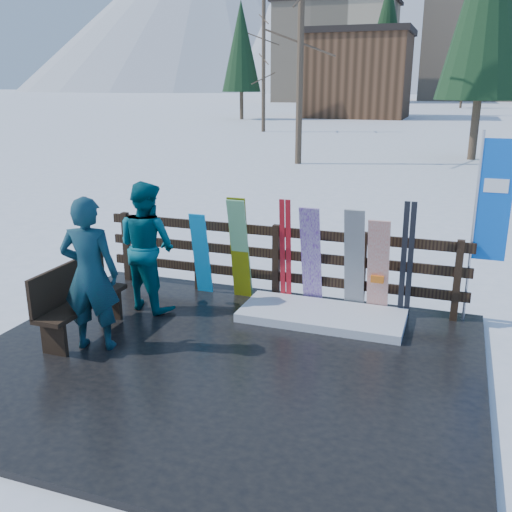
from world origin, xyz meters
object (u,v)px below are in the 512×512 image
at_px(snowboard_0, 201,254).
at_px(snowboard_4, 354,261).
at_px(snowboard_1, 240,249).
at_px(snowboard_3, 311,258).
at_px(snowboard_2, 239,249).
at_px(snowboard_5, 378,268).
at_px(person_front, 90,274).
at_px(bench, 77,297).
at_px(rental_flag, 489,208).
at_px(person_back, 147,246).

distance_m(snowboard_0, snowboard_4, 2.36).
bearing_deg(snowboard_1, snowboard_3, 0.00).
relative_size(snowboard_2, snowboard_5, 1.10).
bearing_deg(snowboard_3, snowboard_2, -180.00).
bearing_deg(snowboard_5, snowboard_3, 180.00).
bearing_deg(snowboard_2, snowboard_0, 180.00).
distance_m(snowboard_3, person_front, 3.10).
xyz_separation_m(bench, snowboard_3, (2.61, 1.92, 0.25)).
xyz_separation_m(bench, snowboard_0, (0.88, 1.92, 0.14)).
bearing_deg(rental_flag, snowboard_5, -168.67).
bearing_deg(snowboard_1, person_front, -117.11).
distance_m(bench, snowboard_0, 2.11).
height_order(bench, person_back, person_back).
height_order(snowboard_3, person_back, person_back).
relative_size(snowboard_4, person_back, 0.85).
distance_m(snowboard_4, person_front, 3.56).
bearing_deg(snowboard_2, snowboard_5, 0.00).
relative_size(bench, snowboard_0, 1.13).
height_order(snowboard_0, person_front, person_front).
xyz_separation_m(snowboard_5, rental_flag, (1.35, 0.27, 0.89)).
xyz_separation_m(snowboard_3, person_front, (-2.20, -2.17, 0.19)).
xyz_separation_m(snowboard_4, person_back, (-2.85, -0.76, 0.16)).
xyz_separation_m(rental_flag, person_back, (-4.53, -1.03, -0.67)).
bearing_deg(person_front, snowboard_0, -116.85).
height_order(bench, rental_flag, rental_flag).
relative_size(snowboard_0, snowboard_2, 0.82).
bearing_deg(snowboard_4, person_back, -164.98).
bearing_deg(person_front, snowboard_1, -131.81).
distance_m(snowboard_3, person_back, 2.36).
xyz_separation_m(bench, snowboard_1, (1.52, 1.92, 0.27)).
distance_m(snowboard_5, rental_flag, 1.64).
relative_size(snowboard_0, rental_flag, 0.51).
bearing_deg(snowboard_4, rental_flag, 9.12).
bearing_deg(snowboard_2, person_front, -116.93).
xyz_separation_m(snowboard_1, snowboard_3, (1.09, 0.00, -0.02)).
xyz_separation_m(snowboard_1, person_front, (-1.11, -2.17, 0.17)).
bearing_deg(snowboard_3, snowboard_4, 0.00).
height_order(snowboard_0, snowboard_1, snowboard_1).
height_order(snowboard_2, snowboard_4, snowboard_2).
xyz_separation_m(snowboard_0, snowboard_4, (2.36, 0.00, 0.12)).
bearing_deg(rental_flag, snowboard_2, -175.47).
relative_size(snowboard_0, snowboard_1, 0.82).
distance_m(snowboard_3, snowboard_5, 0.96).
distance_m(snowboard_0, rental_flag, 4.16).
bearing_deg(rental_flag, bench, -156.04).
bearing_deg(snowboard_3, rental_flag, 6.69).
bearing_deg(snowboard_4, snowboard_5, 0.00).
bearing_deg(snowboard_1, snowboard_2, -180.00).
bearing_deg(snowboard_0, person_front, -102.16).
height_order(snowboard_5, person_front, person_front).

